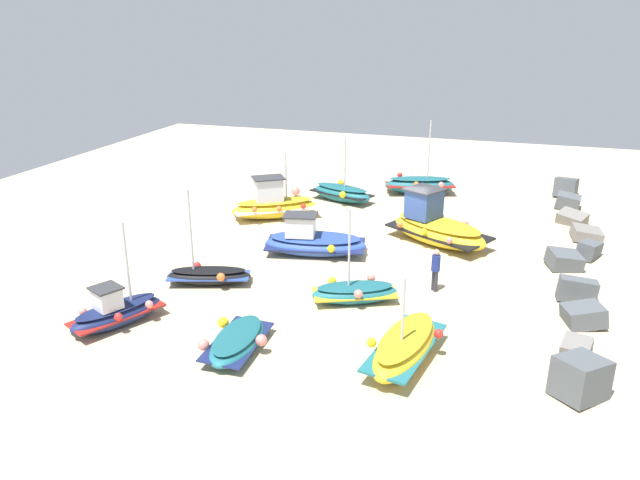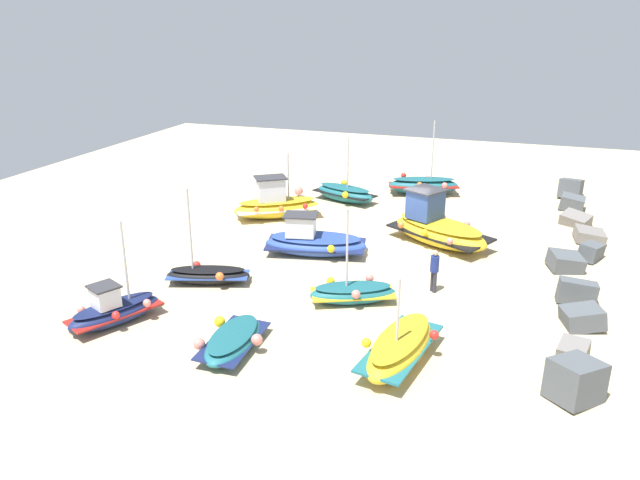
{
  "view_description": "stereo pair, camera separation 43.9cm",
  "coord_description": "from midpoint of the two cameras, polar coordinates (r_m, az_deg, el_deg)",
  "views": [
    {
      "loc": [
        25.94,
        4.82,
        9.7
      ],
      "look_at": [
        2.95,
        -2.54,
        0.9
      ],
      "focal_mm": 35.17,
      "sensor_mm": 36.0,
      "label": 1
    },
    {
      "loc": [
        25.8,
        5.24,
        9.7
      ],
      "look_at": [
        2.95,
        -2.54,
        0.9
      ],
      "focal_mm": 35.17,
      "sensor_mm": 36.0,
      "label": 2
    }
  ],
  "objects": [
    {
      "name": "ground_plane",
      "position": [
        28.08,
        7.31,
        -0.34
      ],
      "size": [
        50.77,
        50.77,
        0.0
      ],
      "primitive_type": "plane",
      "color": "#C6B289"
    },
    {
      "name": "fishing_boat_0",
      "position": [
        26.5,
        -0.1,
        -0.15
      ],
      "size": [
        2.49,
        4.58,
        1.81
      ],
      "rotation": [
        0.0,
        0.0,
        4.91
      ],
      "color": "#2D4C9E",
      "rests_on": "ground_plane"
    },
    {
      "name": "fishing_boat_1",
      "position": [
        34.08,
        2.63,
        4.3
      ],
      "size": [
        2.44,
        3.8,
        3.5
      ],
      "rotation": [
        0.0,
        0.0,
        4.37
      ],
      "color": "#1E6670",
      "rests_on": "ground_plane"
    },
    {
      "name": "fishing_boat_2",
      "position": [
        22.24,
        3.57,
        -4.79
      ],
      "size": [
        2.28,
        3.23,
        3.48
      ],
      "rotation": [
        0.0,
        0.0,
        2.0
      ],
      "color": "#1E6670",
      "rests_on": "ground_plane"
    },
    {
      "name": "fishing_boat_3",
      "position": [
        24.08,
        -9.64,
        -3.11
      ],
      "size": [
        1.99,
        3.35,
        3.73
      ],
      "rotation": [
        0.0,
        0.0,
        1.89
      ],
      "color": "black",
      "rests_on": "ground_plane"
    },
    {
      "name": "fishing_boat_4",
      "position": [
        28.2,
        11.05,
        1.12
      ],
      "size": [
        4.05,
        5.14,
        2.4
      ],
      "rotation": [
        0.0,
        0.0,
        4.19
      ],
      "color": "gold",
      "rests_on": "ground_plane"
    },
    {
      "name": "fishing_boat_5",
      "position": [
        21.69,
        -17.7,
        -6.1
      ],
      "size": [
        3.34,
        2.36,
        3.45
      ],
      "rotation": [
        0.0,
        0.0,
        5.83
      ],
      "color": "navy",
      "rests_on": "ground_plane"
    },
    {
      "name": "fishing_boat_6",
      "position": [
        35.96,
        9.73,
        4.96
      ],
      "size": [
        2.76,
        4.24,
        4.19
      ],
      "rotation": [
        0.0,
        0.0,
        5.02
      ],
      "color": "#1E6670",
      "rests_on": "ground_plane"
    },
    {
      "name": "fishing_boat_7",
      "position": [
        31.33,
        -3.61,
        3.25
      ],
      "size": [
        3.84,
        4.53,
        3.27
      ],
      "rotation": [
        0.0,
        0.0,
        5.31
      ],
      "color": "gold",
      "rests_on": "ground_plane"
    },
    {
      "name": "fishing_boat_8",
      "position": [
        18.71,
        7.99,
        -9.66
      ],
      "size": [
        4.1,
        2.05,
        2.82
      ],
      "rotation": [
        0.0,
        0.0,
        2.98
      ],
      "color": "gold",
      "rests_on": "ground_plane"
    },
    {
      "name": "fishing_boat_9",
      "position": [
        19.4,
        -7.28,
        -9.03
      ],
      "size": [
        3.08,
        1.93,
        0.7
      ],
      "rotation": [
        0.0,
        0.0,
        3.17
      ],
      "color": "#1E6670",
      "rests_on": "ground_plane"
    },
    {
      "name": "person_walking",
      "position": [
        23.21,
        10.91,
        -2.53
      ],
      "size": [
        0.32,
        0.32,
        1.63
      ],
      "rotation": [
        0.0,
        0.0,
        2.31
      ],
      "color": "#2D2D38",
      "rests_on": "ground_plane"
    },
    {
      "name": "breakwater_rocks",
      "position": [
        27.86,
        22.69,
        -1.1
      ],
      "size": [
        22.26,
        2.67,
        1.33
      ],
      "color": "#4C5156",
      "rests_on": "ground_plane"
    },
    {
      "name": "mooring_buoy_0",
      "position": [
        34.92,
        -1.6,
        4.49
      ],
      "size": [
        0.49,
        0.49,
        0.6
      ],
      "color": "#3F3F42",
      "rests_on": "ground_plane"
    }
  ]
}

